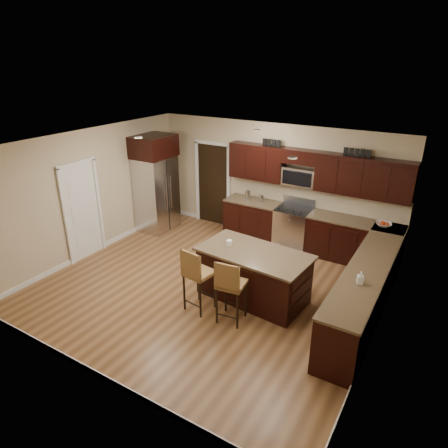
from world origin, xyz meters
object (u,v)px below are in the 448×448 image
Objects in this scene: island at (253,276)px; refrigerator at (156,183)px; range at (293,227)px; stool_left at (196,273)px; stool_mid at (230,285)px.

refrigerator reaches higher than island.
range is 2.35m from island.
island is at bearing 60.88° from stool_left.
range reaches higher than island.
refrigerator is at bearing -166.68° from range.
stool_mid is at bearing 7.97° from stool_left.
island is at bearing 83.83° from stool_mid.
range is at bearing 89.90° from stool_left.
refrigerator reaches higher than stool_left.
range is 0.54× the size of island.
range is at bearing 86.74° from stool_mid.
stool_left reaches higher than range.
stool_mid is 0.48× the size of refrigerator.
refrigerator reaches higher than range.
range is 3.47m from refrigerator.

